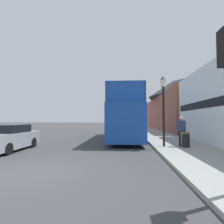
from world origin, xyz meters
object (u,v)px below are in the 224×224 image
tour_bus (124,119)px  lamp_post_second (145,107)px  parked_car_ahead_of_bus (129,127)px  parked_car_far_side (9,138)px  litter_bin (186,139)px  pedestrian_third (181,128)px  lamp_post_nearest (163,97)px

tour_bus → lamp_post_second: lamp_post_second is taller
parked_car_ahead_of_bus → parked_car_far_side: size_ratio=1.15×
parked_car_ahead_of_bus → parked_car_far_side: parked_car_far_side is taller
lamp_post_second → litter_bin: size_ratio=4.97×
parked_car_ahead_of_bus → lamp_post_second: lamp_post_second is taller
parked_car_far_side → pedestrian_third: pedestrian_third is taller
parked_car_far_side → lamp_post_nearest: size_ratio=0.93×
tour_bus → parked_car_far_side: size_ratio=2.84×
parked_car_far_side → litter_bin: 10.27m
parked_car_far_side → lamp_post_nearest: lamp_post_nearest is taller
tour_bus → lamp_post_second: (2.39, 4.24, 1.34)m
lamp_post_second → pedestrian_third: bearing=-83.4°
parked_car_ahead_of_bus → parked_car_far_side: bearing=-117.7°
parked_car_ahead_of_bus → lamp_post_nearest: (1.74, -14.62, 2.46)m
pedestrian_third → lamp_post_nearest: size_ratio=0.42×
lamp_post_nearest → litter_bin: (1.22, -0.18, -2.52)m
pedestrian_third → lamp_post_second: size_ratio=0.41×
tour_bus → lamp_post_second: 5.05m
parked_car_far_side → lamp_post_second: (8.95, 10.90, 2.49)m
litter_bin → parked_car_far_side: bearing=-173.8°
parked_car_far_side → lamp_post_second: lamp_post_second is taller
pedestrian_third → litter_bin: (0.16, -0.29, -0.62)m
lamp_post_nearest → lamp_post_second: (-0.04, 9.61, 0.06)m
tour_bus → pedestrian_third: tour_bus is taller
lamp_post_nearest → tour_bus: bearing=114.4°
lamp_post_nearest → litter_bin: lamp_post_nearest is taller
lamp_post_nearest → lamp_post_second: bearing=90.2°
lamp_post_second → litter_bin: 10.20m
parked_car_ahead_of_bus → lamp_post_second: size_ratio=1.04×
parked_car_ahead_of_bus → lamp_post_nearest: 14.93m
tour_bus → parked_car_far_side: tour_bus is taller
parked_car_ahead_of_bus → litter_bin: bearing=-81.9°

